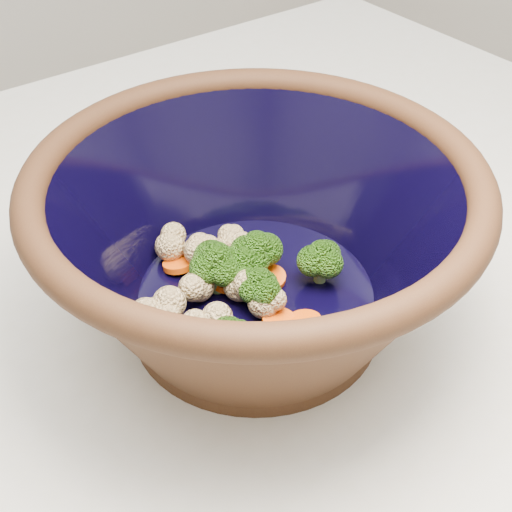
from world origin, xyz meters
The scene contains 2 objects.
mixing_bowl centered at (-0.07, -0.01, 0.99)m, with size 0.40×0.40×0.17m.
vegetable_pile centered at (-0.08, 0.00, 0.96)m, with size 0.19×0.21×0.06m.
Camera 1 is at (-0.36, -0.39, 1.38)m, focal length 50.00 mm.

